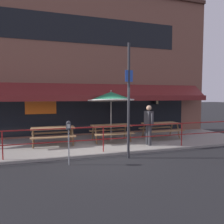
# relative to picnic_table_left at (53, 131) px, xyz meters

# --- Properties ---
(ground_plane) EXTENTS (120.00, 120.00, 0.00)m
(ground_plane) POSITION_rel_picnic_table_left_xyz_m (1.76, -2.04, -0.71)
(ground_plane) COLOR black
(patio_deck) EXTENTS (15.00, 4.00, 0.10)m
(patio_deck) POSITION_rel_picnic_table_left_xyz_m (1.76, -0.04, -0.66)
(patio_deck) COLOR gray
(patio_deck) RESTS_ON ground
(restaurant_building) EXTENTS (15.00, 1.60, 8.06)m
(restaurant_building) POSITION_rel_picnic_table_left_xyz_m (1.76, 2.19, 3.29)
(restaurant_building) COLOR brown
(restaurant_building) RESTS_ON ground
(patio_railing) EXTENTS (13.84, 0.04, 0.97)m
(patio_railing) POSITION_rel_picnic_table_left_xyz_m (1.76, -1.74, 0.09)
(patio_railing) COLOR maroon
(patio_railing) RESTS_ON patio_deck
(picnic_table_left) EXTENTS (1.80, 1.42, 0.76)m
(picnic_table_left) POSITION_rel_picnic_table_left_xyz_m (0.00, 0.00, 0.00)
(picnic_table_left) COLOR #997047
(picnic_table_left) RESTS_ON patio_deck
(picnic_table_centre) EXTENTS (1.80, 1.42, 0.76)m
(picnic_table_centre) POSITION_rel_picnic_table_left_xyz_m (2.61, -0.02, 0.00)
(picnic_table_centre) COLOR #997047
(picnic_table_centre) RESTS_ON patio_deck
(picnic_table_right) EXTENTS (1.80, 1.42, 0.76)m
(picnic_table_right) POSITION_rel_picnic_table_left_xyz_m (5.22, -0.00, 0.00)
(picnic_table_right) COLOR #997047
(picnic_table_right) RESTS_ON patio_deck
(patio_umbrella_centre) EXTENTS (2.14, 2.14, 2.38)m
(patio_umbrella_centre) POSITION_rel_picnic_table_left_xyz_m (2.61, 0.02, 1.47)
(patio_umbrella_centre) COLOR #B7B2A8
(patio_umbrella_centre) RESTS_ON patio_deck
(pedestrian_walking) EXTENTS (0.27, 0.62, 1.71)m
(pedestrian_walking) POSITION_rel_picnic_table_left_xyz_m (3.92, -1.22, 0.35)
(pedestrian_walking) COLOR #333338
(pedestrian_walking) RESTS_ON patio_deck
(parking_meter_near) EXTENTS (0.15, 0.16, 1.42)m
(parking_meter_near) POSITION_rel_picnic_table_left_xyz_m (0.38, -2.64, 0.44)
(parking_meter_near) COLOR gray
(parking_meter_near) RESTS_ON ground
(street_sign_pole) EXTENTS (0.28, 0.09, 4.03)m
(street_sign_pole) POSITION_rel_picnic_table_left_xyz_m (2.48, -2.49, 1.36)
(street_sign_pole) COLOR #2D2D33
(street_sign_pole) RESTS_ON ground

